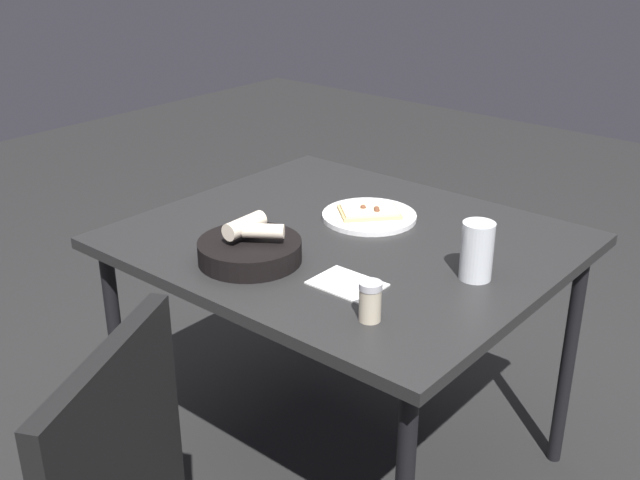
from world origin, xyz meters
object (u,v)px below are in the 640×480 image
at_px(bread_basket, 250,249).
at_px(pepper_shaker, 370,303).
at_px(pizza_plate, 369,215).
at_px(dining_table, 345,257).
at_px(beer_glass, 476,254).

height_order(bread_basket, pepper_shaker, bread_basket).
relative_size(pizza_plate, pepper_shaker, 2.98).
bearing_deg(dining_table, beer_glass, -0.54).
xyz_separation_m(pizza_plate, beer_glass, (0.41, -0.14, 0.05)).
xyz_separation_m(beer_glass, pepper_shaker, (-0.07, -0.32, -0.02)).
bearing_deg(dining_table, pizza_plate, 100.83).
relative_size(bread_basket, beer_glass, 1.83).
height_order(pizza_plate, pepper_shaker, pepper_shaker).
height_order(dining_table, pizza_plate, pizza_plate).
bearing_deg(pizza_plate, pepper_shaker, -53.19).
xyz_separation_m(pizza_plate, pepper_shaker, (0.34, -0.46, 0.03)).
height_order(dining_table, beer_glass, beer_glass).
height_order(pizza_plate, beer_glass, beer_glass).
bearing_deg(beer_glass, pizza_plate, 160.83).
bearing_deg(pepper_shaker, bread_basket, 173.40).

